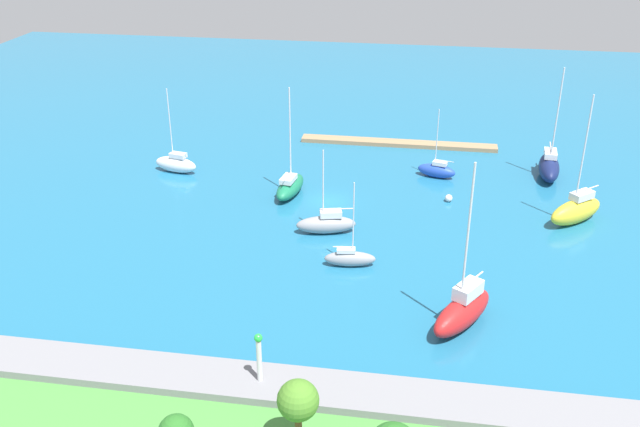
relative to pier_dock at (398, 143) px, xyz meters
The scene contains 14 objects.
water 20.00m from the pier_dock, 71.33° to the left, with size 160.00×160.00×0.00m, color #1E668C.
pier_dock is the anchor object (origin of this frame).
breakwater 51.63m from the pier_dock, 82.88° to the left, with size 69.11×3.85×1.49m, color gray.
harbor_beacon 51.72m from the pier_dock, 82.98° to the left, with size 0.56×0.56×3.73m.
park_tree_east 56.63m from the pier_dock, 87.28° to the left, with size 2.51×2.51×4.98m.
sailboat_gray_off_beacon 32.55m from the pier_dock, 85.62° to the left, with size 4.79×1.92×8.26m.
sailboat_blue_near_pier 11.35m from the pier_dock, 116.69° to the left, with size 4.78×2.78×8.23m.
sailboat_white_along_channel 29.06m from the pier_dock, 27.69° to the left, with size 5.64×2.81×10.21m.
sailboat_navy_far_south 19.81m from the pier_dock, 156.22° to the left, with size 2.93×7.59×13.14m.
sailboat_yellow_lone_south 27.79m from the pier_dock, 133.81° to the left, with size 6.61×6.15×13.55m.
sailboat_green_mid_basin 21.00m from the pier_dock, 58.59° to the left, with size 3.10×6.81×12.17m.
sailboat_red_lone_north 41.16m from the pier_dock, 100.34° to the left, with size 5.84×7.47×14.03m.
sailboat_gray_by_breakwater 26.90m from the pier_dock, 78.04° to the left, with size 6.19×3.15×8.78m.
mooring_buoy_white 18.11m from the pier_dock, 111.04° to the left, with size 0.81×0.81×0.81m, color white.
Camera 1 is at (-10.06, 68.87, 32.25)m, focal length 39.43 mm.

